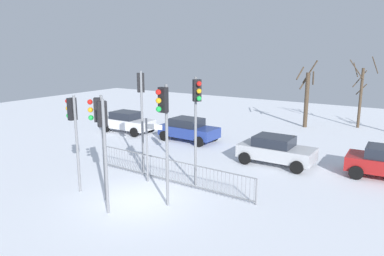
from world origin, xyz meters
TOP-DOWN VIEW (x-y plane):
  - ground_plane at (0.00, 0.00)m, footprint 60.00×60.00m
  - traffic_light_rear_left at (-2.77, -0.60)m, footprint 0.57×0.33m
  - traffic_light_foreground_right at (-1.19, -0.72)m, footprint 0.48×0.45m
  - traffic_light_mid_left at (-0.26, -1.38)m, footprint 0.51×0.42m
  - traffic_light_mid_right at (-2.09, 2.86)m, footprint 0.47×0.46m
  - traffic_light_foreground_left at (1.19, 2.51)m, footprint 0.48×0.45m
  - traffic_light_rear_right at (1.30, 0.10)m, footprint 0.34×0.57m
  - direction_sign_post at (-0.89, 1.83)m, footprint 0.77×0.24m
  - pedestrian_guard_railing at (-0.00, 2.23)m, footprint 8.36×0.39m
  - car_blue_trailing at (-3.46, 9.01)m, footprint 3.86×2.04m
  - car_silver_near at (2.99, 7.31)m, footprint 3.81×1.95m
  - car_white_mid at (-8.49, 8.78)m, footprint 3.80×1.93m
  - bare_tree_centre at (1.66, 17.35)m, footprint 1.24×1.30m
  - bare_tree_right at (5.11, 19.26)m, footprint 1.92×1.65m

SIDE VIEW (x-z plane):
  - ground_plane at x=0.00m, z-range 0.00..0.00m
  - pedestrian_guard_railing at x=0.00m, z-range 0.02..1.09m
  - car_blue_trailing at x=-3.46m, z-range 0.03..1.50m
  - car_silver_near at x=2.99m, z-range 0.03..1.50m
  - car_white_mid at x=-8.49m, z-range 0.03..1.50m
  - direction_sign_post at x=-0.89m, z-range 0.18..3.07m
  - bare_tree_centre at x=1.66m, z-range -0.18..4.82m
  - bare_tree_right at x=5.11m, z-range -0.10..5.20m
  - traffic_light_rear_left at x=-2.77m, z-range 0.94..4.97m
  - traffic_light_foreground_right at x=-1.19m, z-range 0.97..5.13m
  - traffic_light_mid_left at x=-0.26m, z-range 0.98..5.16m
  - traffic_light_rear_right at x=1.30m, z-range 1.07..5.70m
  - traffic_light_foreground_left at x=1.19m, z-range 1.10..5.82m
  - traffic_light_mid_right at x=-2.09m, z-range 1.12..5.97m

